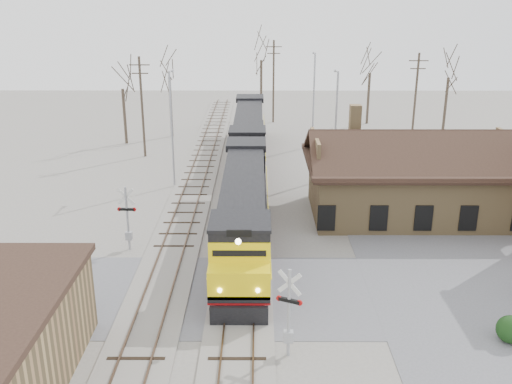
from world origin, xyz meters
TOP-DOWN VIEW (x-y plane):
  - ground at (0.00, 0.00)m, footprint 140.00×140.00m
  - road at (0.00, 0.00)m, footprint 60.00×9.00m
  - track_main at (0.00, 15.00)m, footprint 3.40×90.00m
  - track_siding at (-4.50, 15.00)m, footprint 3.40×90.00m
  - depot at (11.99, 12.00)m, footprint 15.20×9.31m
  - locomotive_lead at (0.00, 6.52)m, footprint 3.09×20.71m
  - locomotive_trailing at (0.00, 27.51)m, footprint 3.09×20.71m
  - crossbuck_near at (2.29, -5.53)m, footprint 1.15×0.57m
  - crossbuck_far at (-7.29, 5.76)m, footprint 1.21×0.32m
  - hedge_a at (12.72, -4.43)m, footprint 1.31×1.31m
  - streetlight_a at (-6.21, 18.74)m, footprint 0.25×2.04m
  - streetlight_b at (7.67, 21.32)m, footprint 0.25×2.04m
  - streetlight_c at (6.75, 32.24)m, footprint 0.25×2.04m
  - utility_pole_a at (-10.47, 28.03)m, footprint 2.00×0.24m
  - utility_pole_b at (2.85, 44.48)m, footprint 2.00×0.24m
  - utility_pole_c at (17.39, 32.10)m, footprint 2.00×0.24m
  - tree_a at (-13.53, 33.39)m, footprint 3.97×3.97m
  - tree_b at (-8.99, 36.68)m, footprint 4.52×4.52m
  - tree_c at (1.33, 47.70)m, footprint 4.97×4.97m
  - tree_d at (14.72, 43.70)m, footprint 4.22×4.22m
  - tree_e at (21.83, 35.73)m, footprint 4.56×4.56m

SIDE VIEW (x-z plane):
  - ground at x=0.00m, z-range 0.00..0.00m
  - road at x=0.00m, z-range 0.00..0.03m
  - track_main at x=0.00m, z-range -0.05..0.19m
  - track_siding at x=-4.50m, z-range -0.05..0.19m
  - hedge_a at x=12.72m, z-range 0.00..1.31m
  - crossbuck_far at x=-7.29m, z-range -0.14..4.08m
  - crossbuck_near at x=2.29m, z-range -0.15..4.15m
  - depot at x=11.99m, z-range -1.54..6.36m
  - locomotive_trailing at x=0.00m, z-range 0.24..4.59m
  - locomotive_lead at x=0.00m, z-range 0.12..4.71m
  - utility_pole_c at x=17.39m, z-range 0.22..10.07m
  - utility_pole_a at x=-10.47m, z-range 0.23..10.10m
  - streetlight_b at x=7.67m, z-range 0.54..9.88m
  - utility_pole_b at x=2.85m, z-range 0.23..10.43m
  - streetlight_a at x=-6.21m, z-range 0.54..10.20m
  - streetlight_c at x=6.75m, z-range 0.54..10.38m
  - tree_a at x=-13.53m, z-range 2.06..11.78m
  - tree_d at x=14.72m, z-range 2.19..12.52m
  - tree_b at x=-8.99m, z-range 2.35..13.41m
  - tree_e at x=21.83m, z-range 2.37..13.54m
  - tree_c at x=1.33m, z-range 2.59..14.76m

